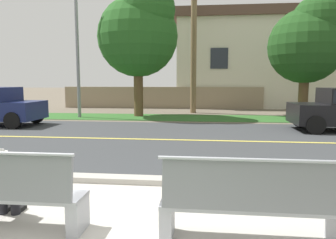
{
  "coord_description": "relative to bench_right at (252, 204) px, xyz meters",
  "views": [
    {
      "loc": [
        0.93,
        -2.96,
        1.79
      ],
      "look_at": [
        0.21,
        3.48,
        1.0
      ],
      "focal_mm": 33.92,
      "sensor_mm": 36.0,
      "label": 1
    }
  ],
  "objects": [
    {
      "name": "road_centre_line",
      "position": [
        -1.47,
        6.09,
        -0.45
      ],
      "size": [
        48.0,
        0.14,
        0.01
      ],
      "primitive_type": "cube",
      "color": "#E0CC4C",
      "rests_on": "ground_plane"
    },
    {
      "name": "street_asphalt",
      "position": [
        -1.47,
        6.09,
        -0.46
      ],
      "size": [
        52.0,
        8.0,
        0.01
      ],
      "primitive_type": "cube",
      "color": "#383A3D",
      "rests_on": "ground_plane"
    },
    {
      "name": "garden_wall",
      "position": [
        -3.28,
        17.23,
        0.24
      ],
      "size": [
        13.0,
        0.36,
        1.4
      ],
      "primitive_type": "cube",
      "color": "gray",
      "rests_on": "ground_plane"
    },
    {
      "name": "bench_right",
      "position": [
        0.0,
        0.0,
        0.0
      ],
      "size": [
        2.01,
        0.48,
        1.01
      ],
      "color": "#9EA0A8",
      "rests_on": "ground_plane"
    },
    {
      "name": "ground_plane",
      "position": [
        -1.47,
        7.59,
        -0.46
      ],
      "size": [
        140.0,
        140.0,
        0.0
      ],
      "primitive_type": "plane",
      "color": "#665B4C"
    },
    {
      "name": "shade_tree_left",
      "position": [
        4.13,
        11.76,
        3.13
      ],
      "size": [
        3.36,
        3.36,
        5.54
      ],
      "color": "brown",
      "rests_on": "ground_plane"
    },
    {
      "name": "sidewalk_pavement",
      "position": [
        -1.47,
        -0.01,
        -0.46
      ],
      "size": [
        44.0,
        3.6,
        0.01
      ],
      "primitive_type": "cube",
      "color": "#B7B2A8",
      "rests_on": "ground_plane"
    },
    {
      "name": "far_verge_grass",
      "position": [
        -1.47,
        11.98,
        -0.46
      ],
      "size": [
        48.0,
        2.8,
        0.02
      ],
      "primitive_type": "cube",
      "color": "#2D6026",
      "rests_on": "ground_plane"
    },
    {
      "name": "streetlamp",
      "position": [
        -6.6,
        11.79,
        3.4
      ],
      "size": [
        0.24,
        2.1,
        6.73
      ],
      "color": "gray",
      "rests_on": "ground_plane"
    },
    {
      "name": "shade_tree_far_left",
      "position": [
        -3.68,
        12.35,
        3.79
      ],
      "size": [
        3.97,
        3.97,
        6.55
      ],
      "color": "brown",
      "rests_on": "ground_plane"
    },
    {
      "name": "house_across_street",
      "position": [
        2.64,
        20.43,
        2.79
      ],
      "size": [
        10.63,
        6.91,
        6.43
      ],
      "color": "beige",
      "rests_on": "ground_plane"
    },
    {
      "name": "curb_edge",
      "position": [
        -1.47,
        1.94,
        -0.41
      ],
      "size": [
        44.0,
        0.3,
        0.11
      ],
      "primitive_type": "cube",
      "color": "#ADA89E",
      "rests_on": "ground_plane"
    }
  ]
}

